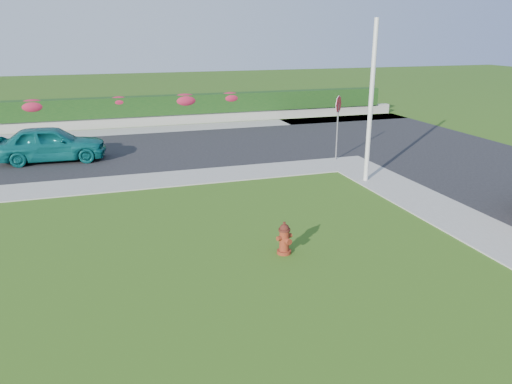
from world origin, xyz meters
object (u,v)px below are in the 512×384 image
object	(u,v)px
sedan_teal	(51,143)
utility_pole	(371,103)
fire_hydrant	(284,239)
stop_sign	(338,112)

from	to	relation	value
sedan_teal	utility_pole	size ratio (longest dim) A/B	0.77
sedan_teal	utility_pole	world-z (taller)	utility_pole
fire_hydrant	utility_pole	bearing A→B (deg)	28.10
utility_pole	stop_sign	distance (m)	3.30
sedan_teal	stop_sign	size ratio (longest dim) A/B	1.60
sedan_teal	utility_pole	bearing A→B (deg)	-117.64
sedan_teal	stop_sign	xyz separation A→B (m)	(11.52, -3.41, 1.28)
utility_pole	stop_sign	world-z (taller)	utility_pole
fire_hydrant	sedan_teal	world-z (taller)	sedan_teal
fire_hydrant	stop_sign	distance (m)	9.94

